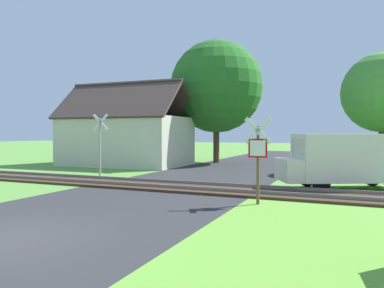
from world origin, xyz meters
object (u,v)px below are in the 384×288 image
at_px(tree_center, 216,87).
at_px(mail_truck, 344,159).
at_px(stop_sign_near, 258,154).
at_px(tree_right, 383,93).
at_px(crossing_sign_far, 100,141).
at_px(house, 126,138).

height_order(tree_center, mail_truck, tree_center).
distance_m(stop_sign_near, mail_truck, 5.29).
distance_m(tree_right, tree_center, 11.50).
xyz_separation_m(stop_sign_near, crossing_sign_far, (-9.03, 3.89, 0.26)).
relative_size(tree_right, mail_truck, 1.34).
relative_size(stop_sign_near, tree_right, 0.40).
relative_size(tree_center, mail_truck, 1.78).
bearing_deg(mail_truck, tree_right, -38.98).
distance_m(house, tree_right, 16.73).
distance_m(stop_sign_near, crossing_sign_far, 9.83).
height_order(tree_right, tree_center, tree_center).
height_order(stop_sign_near, house, house).
xyz_separation_m(crossing_sign_far, house, (-2.98, 6.99, 0.01)).
relative_size(stop_sign_near, mail_truck, 0.53).
xyz_separation_m(stop_sign_near, mail_truck, (2.47, 4.66, -0.38)).
distance_m(house, tree_center, 7.87).
xyz_separation_m(stop_sign_near, tree_right, (4.38, 12.85, 3.03)).
xyz_separation_m(house, tree_center, (5.21, 4.43, 3.91)).
bearing_deg(mail_truck, crossing_sign_far, 68.02).
height_order(crossing_sign_far, tree_center, tree_center).
height_order(house, mail_truck, house).
height_order(stop_sign_near, mail_truck, stop_sign_near).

